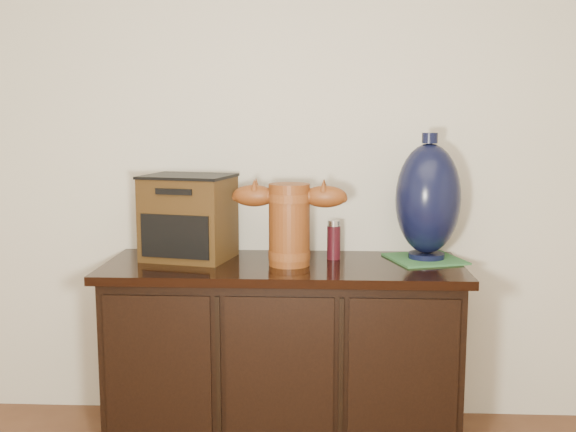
# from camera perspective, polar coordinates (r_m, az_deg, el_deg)

# --- Properties ---
(room) EXTENTS (5.00, 5.00, 5.00)m
(room) POSITION_cam_1_polar(r_m,az_deg,el_deg) (0.49, -15.19, 2.53)
(room) COLOR brown
(room) RESTS_ON ground
(sideboard) EXTENTS (1.46, 0.56, 0.75)m
(sideboard) POSITION_cam_1_polar(r_m,az_deg,el_deg) (2.86, -0.42, -11.26)
(sideboard) COLOR black
(sideboard) RESTS_ON ground
(terracotta_vessel) EXTENTS (0.47, 0.18, 0.33)m
(terracotta_vessel) POSITION_cam_1_polar(r_m,az_deg,el_deg) (2.70, 0.11, -0.30)
(terracotta_vessel) COLOR brown
(terracotta_vessel) RESTS_ON sideboard
(tv_radio) EXTENTS (0.41, 0.36, 0.35)m
(tv_radio) POSITION_cam_1_polar(r_m,az_deg,el_deg) (2.85, -8.41, -0.10)
(tv_radio) COLOR #3A250E
(tv_radio) RESTS_ON sideboard
(green_mat) EXTENTS (0.35, 0.35, 0.01)m
(green_mat) POSITION_cam_1_polar(r_m,az_deg,el_deg) (2.88, 11.51, -3.58)
(green_mat) COLOR #2F6936
(green_mat) RESTS_ON sideboard
(lamp_base) EXTENTS (0.33, 0.33, 0.52)m
(lamp_base) POSITION_cam_1_polar(r_m,az_deg,el_deg) (2.84, 11.77, 1.40)
(lamp_base) COLOR black
(lamp_base) RESTS_ON green_mat
(spray_can) EXTENTS (0.06, 0.06, 0.16)m
(spray_can) POSITION_cam_1_polar(r_m,az_deg,el_deg) (2.83, 3.89, -2.05)
(spray_can) COLOR #570E1A
(spray_can) RESTS_ON sideboard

